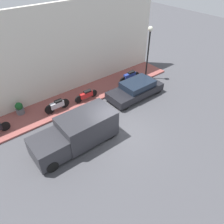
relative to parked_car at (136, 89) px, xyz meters
name	(u,v)px	position (x,y,z in m)	size (l,w,h in m)	color
ground_plane	(116,133)	(-2.29, 3.81, -0.59)	(60.00, 60.00, 0.00)	#47474C
sidewalk	(76,99)	(2.43, 3.81, -0.53)	(2.48, 17.14, 0.12)	#934C47
building_facade	(61,53)	(3.82, 3.81, 2.64)	(0.30, 17.14, 6.45)	silver
parked_car	(136,89)	(0.00, 0.00, 0.00)	(1.85, 4.36, 1.20)	black
delivery_van	(76,133)	(-1.58, 6.15, 0.31)	(1.91, 4.89, 1.76)	#2D2D33
motorcycle_blue	(130,76)	(1.75, -0.97, 0.01)	(0.30, 2.09, 0.88)	navy
motorcycle_red	(86,95)	(1.77, 3.28, -0.07)	(0.30, 1.89, 0.72)	#B21E1E
scooter_silver	(57,105)	(1.90, 5.56, -0.03)	(0.30, 1.81, 0.79)	#B7B7BF
streetlamp	(149,42)	(1.53, -2.66, 2.57)	(0.39, 0.39, 4.24)	black
potted_plant	(20,108)	(3.17, 7.69, -0.06)	(0.53, 0.53, 0.85)	slate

